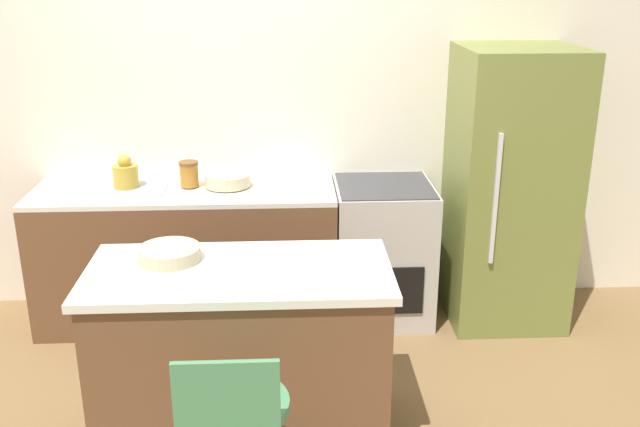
# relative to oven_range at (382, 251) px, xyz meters

# --- Properties ---
(ground_plane) EXTENTS (14.00, 14.00, 0.00)m
(ground_plane) POSITION_rel_oven_range_xyz_m (-0.98, -0.33, -0.45)
(ground_plane) COLOR brown
(wall_back) EXTENTS (8.00, 0.06, 2.60)m
(wall_back) POSITION_rel_oven_range_xyz_m (-0.98, 0.34, 0.85)
(wall_back) COLOR silver
(wall_back) RESTS_ON ground_plane
(back_counter) EXTENTS (1.89, 0.62, 0.90)m
(back_counter) POSITION_rel_oven_range_xyz_m (-1.26, 0.00, -0.00)
(back_counter) COLOR brown
(back_counter) RESTS_ON ground_plane
(kitchen_island) EXTENTS (1.42, 0.68, 0.89)m
(kitchen_island) POSITION_rel_oven_range_xyz_m (-0.85, -1.25, -0.00)
(kitchen_island) COLOR brown
(kitchen_island) RESTS_ON ground_plane
(oven_range) EXTENTS (0.62, 0.63, 0.90)m
(oven_range) POSITION_rel_oven_range_xyz_m (0.00, 0.00, 0.00)
(oven_range) COLOR #B7B2A8
(oven_range) RESTS_ON ground_plane
(refrigerator) EXTENTS (0.71, 0.73, 1.76)m
(refrigerator) POSITION_rel_oven_range_xyz_m (0.79, -0.04, 0.43)
(refrigerator) COLOR olive
(refrigerator) RESTS_ON ground_plane
(kettle) EXTENTS (0.16, 0.16, 0.21)m
(kettle) POSITION_rel_oven_range_xyz_m (-1.62, 0.04, 0.54)
(kettle) COLOR #B29333
(kettle) RESTS_ON back_counter
(mixing_bowl) EXTENTS (0.29, 0.29, 0.08)m
(mixing_bowl) POSITION_rel_oven_range_xyz_m (-0.99, 0.04, 0.49)
(mixing_bowl) COLOR #C1B28E
(mixing_bowl) RESTS_ON back_counter
(canister_jar) EXTENTS (0.12, 0.12, 0.16)m
(canister_jar) POSITION_rel_oven_range_xyz_m (-1.23, 0.04, 0.53)
(canister_jar) COLOR #9E6623
(canister_jar) RESTS_ON back_counter
(fruit_bowl) EXTENTS (0.30, 0.30, 0.07)m
(fruit_bowl) POSITION_rel_oven_range_xyz_m (-1.18, -1.13, 0.48)
(fruit_bowl) COLOR #C1B28E
(fruit_bowl) RESTS_ON kitchen_island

